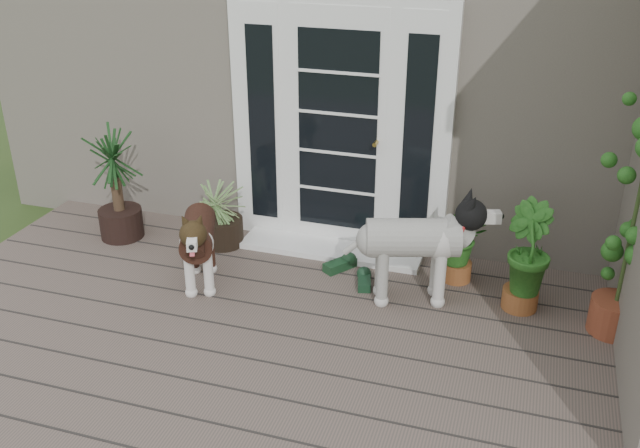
% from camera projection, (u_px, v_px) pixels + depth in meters
% --- Properties ---
extents(deck, '(6.20, 4.60, 0.12)m').
position_uv_depth(deck, '(271.00, 404.00, 4.47)').
color(deck, '#6B5B4C').
rests_on(deck, ground).
extents(house_main, '(7.40, 4.00, 3.10)m').
position_uv_depth(house_main, '(411.00, 40.00, 7.47)').
color(house_main, '#665E54').
rests_on(house_main, ground).
extents(door_unit, '(1.90, 0.14, 2.15)m').
position_uv_depth(door_unit, '(339.00, 128.00, 5.92)').
color(door_unit, white).
rests_on(door_unit, deck).
extents(door_step, '(1.60, 0.40, 0.05)m').
position_uv_depth(door_step, '(331.00, 249.00, 6.21)').
color(door_step, white).
rests_on(door_step, deck).
extents(brindle_dog, '(0.63, 0.88, 0.67)m').
position_uv_depth(brindle_dog, '(199.00, 247.00, 5.57)').
color(brindle_dog, '#3E2016').
rests_on(brindle_dog, deck).
extents(white_dog, '(1.02, 0.66, 0.79)m').
position_uv_depth(white_dog, '(412.00, 255.00, 5.32)').
color(white_dog, silver).
rests_on(white_dog, deck).
extents(spider_plant, '(0.79, 0.79, 0.66)m').
position_uv_depth(spider_plant, '(221.00, 210.00, 6.21)').
color(spider_plant, '#92B871').
rests_on(spider_plant, deck).
extents(yucca, '(0.88, 0.88, 1.07)m').
position_uv_depth(yucca, '(116.00, 183.00, 6.25)').
color(yucca, black).
rests_on(yucca, deck).
extents(herb_a, '(0.55, 0.55, 0.56)m').
position_uv_depth(herb_a, '(458.00, 249.00, 5.65)').
color(herb_a, '#1C6421').
rests_on(herb_a, deck).
extents(herb_b, '(0.59, 0.59, 0.64)m').
position_uv_depth(herb_b, '(524.00, 271.00, 5.25)').
color(herb_b, '#19591E').
rests_on(herb_b, deck).
extents(herb_c, '(0.46, 0.46, 0.52)m').
position_uv_depth(herb_c, '(637.00, 266.00, 5.43)').
color(herb_c, '#1F4E16').
rests_on(herb_c, deck).
extents(sapling, '(0.70, 0.70, 1.85)m').
position_uv_depth(sapling, '(635.00, 215.00, 4.70)').
color(sapling, '#1C5718').
rests_on(sapling, deck).
extents(clog_left, '(0.21, 0.33, 0.09)m').
position_uv_depth(clog_left, '(364.00, 280.00, 5.67)').
color(clog_left, '#13311C').
rests_on(clog_left, deck).
extents(clog_right, '(0.32, 0.36, 0.10)m').
position_uv_depth(clog_right, '(340.00, 264.00, 5.90)').
color(clog_right, '#16371D').
rests_on(clog_right, deck).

